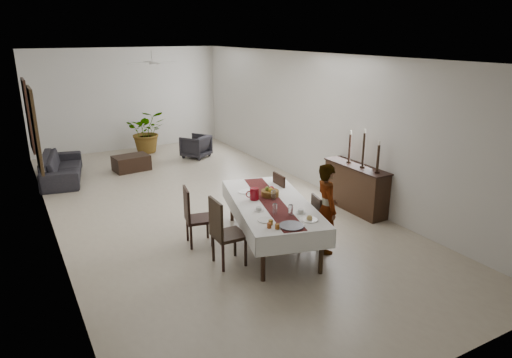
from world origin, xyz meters
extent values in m
cube|color=#B9AC93|center=(0.00, 0.00, 0.00)|extent=(6.00, 12.00, 0.00)
cube|color=white|center=(0.00, 0.00, 3.20)|extent=(6.00, 12.00, 0.02)
cube|color=silver|center=(0.00, 6.00, 1.60)|extent=(6.00, 0.02, 3.20)
cube|color=silver|center=(0.00, -6.00, 1.60)|extent=(6.00, 0.02, 3.20)
cube|color=silver|center=(-3.00, 0.00, 1.60)|extent=(0.02, 12.00, 3.20)
cube|color=silver|center=(3.00, 0.00, 1.60)|extent=(0.02, 12.00, 3.20)
cube|color=black|center=(0.35, -2.33, 0.77)|extent=(1.70, 2.75, 0.05)
cylinder|color=black|center=(-0.42, -3.39, 0.37)|extent=(0.09, 0.09, 0.75)
cylinder|color=black|center=(0.49, -3.63, 0.37)|extent=(0.09, 0.09, 0.75)
cylinder|color=black|center=(0.22, -1.04, 0.37)|extent=(0.09, 0.09, 0.75)
cylinder|color=black|center=(1.13, -1.28, 0.37)|extent=(0.09, 0.09, 0.75)
cube|color=white|center=(0.35, -2.33, 0.81)|extent=(1.94, 2.99, 0.01)
cube|color=silver|center=(-0.25, -2.17, 0.65)|extent=(0.73, 2.66, 0.32)
cube|color=white|center=(0.96, -2.50, 0.65)|extent=(0.73, 2.66, 0.32)
cube|color=white|center=(0.00, -3.66, 0.65)|extent=(1.22, 0.34, 0.32)
cube|color=silver|center=(0.71, -1.01, 0.65)|extent=(1.22, 0.34, 0.32)
cube|color=#5D1C1A|center=(0.35, -2.33, 0.81)|extent=(1.06, 2.67, 0.00)
cylinder|color=maroon|center=(0.14, -2.11, 0.92)|extent=(0.20, 0.20, 0.21)
torus|color=maroon|center=(0.05, -2.09, 0.92)|extent=(0.13, 0.05, 0.13)
cylinder|color=white|center=(0.30, -3.04, 0.90)|extent=(0.07, 0.07, 0.18)
cylinder|color=silver|center=(0.10, -2.87, 0.90)|extent=(0.07, 0.07, 0.18)
cylinder|color=silver|center=(0.42, -2.30, 0.90)|extent=(0.07, 0.07, 0.18)
cylinder|color=white|center=(0.50, -3.04, 0.84)|extent=(0.10, 0.10, 0.06)
cylinder|color=silver|center=(0.50, -3.04, 0.82)|extent=(0.16, 0.16, 0.01)
cylinder|color=silver|center=(-0.05, -2.61, 0.84)|extent=(0.10, 0.10, 0.06)
cylinder|color=white|center=(-0.05, -2.61, 0.82)|extent=(0.16, 0.16, 0.01)
cylinder|color=white|center=(0.44, -3.35, 0.82)|extent=(0.26, 0.26, 0.02)
sphere|color=tan|center=(0.44, -3.35, 0.85)|extent=(0.10, 0.10, 0.10)
cylinder|color=white|center=(-0.16, -3.02, 0.82)|extent=(0.26, 0.26, 0.02)
cylinder|color=white|center=(0.18, -1.68, 0.82)|extent=(0.26, 0.26, 0.02)
cylinder|color=#3A3A3E|center=(0.06, -3.42, 0.82)|extent=(0.38, 0.38, 0.02)
cylinder|color=brown|center=(-0.17, -3.38, 0.85)|extent=(0.07, 0.07, 0.08)
cylinder|color=#8E3F14|center=(-0.26, -3.29, 0.85)|extent=(0.07, 0.07, 0.08)
cylinder|color=#845913|center=(-0.18, -3.21, 0.85)|extent=(0.07, 0.07, 0.08)
cylinder|color=brown|center=(0.48, -2.09, 0.87)|extent=(0.32, 0.32, 0.11)
sphere|color=maroon|center=(0.51, -2.08, 0.95)|extent=(0.10, 0.10, 0.10)
sphere|color=olive|center=(0.44, -2.05, 0.95)|extent=(0.09, 0.09, 0.09)
sphere|color=gold|center=(0.46, -2.14, 0.95)|extent=(0.09, 0.09, 0.09)
cube|color=black|center=(0.82, -2.75, 0.41)|extent=(0.48, 0.48, 0.04)
cylinder|color=black|center=(0.94, -2.94, 0.19)|extent=(0.05, 0.05, 0.39)
cylinder|color=black|center=(1.01, -2.63, 0.19)|extent=(0.05, 0.05, 0.39)
cylinder|color=black|center=(0.62, -2.87, 0.19)|extent=(0.05, 0.05, 0.39)
cylinder|color=black|center=(0.70, -2.55, 0.19)|extent=(0.05, 0.05, 0.39)
cube|color=black|center=(0.99, -2.79, 0.68)|extent=(0.13, 0.39, 0.50)
cube|color=black|center=(0.75, -1.63, 0.46)|extent=(0.46, 0.46, 0.05)
cylinder|color=black|center=(0.91, -1.82, 0.22)|extent=(0.05, 0.05, 0.43)
cylinder|color=black|center=(0.93, -1.46, 0.22)|extent=(0.05, 0.05, 0.43)
cylinder|color=black|center=(0.56, -1.80, 0.22)|extent=(0.05, 0.05, 0.43)
cylinder|color=black|center=(0.58, -1.44, 0.22)|extent=(0.05, 0.05, 0.43)
cube|color=black|center=(0.94, -1.64, 0.75)|extent=(0.06, 0.44, 0.56)
cube|color=black|center=(-0.62, -2.64, 0.51)|extent=(0.50, 0.50, 0.06)
cylinder|color=black|center=(-0.82, -2.43, 0.24)|extent=(0.05, 0.05, 0.48)
cylinder|color=black|center=(-0.82, -2.83, 0.24)|extent=(0.05, 0.05, 0.48)
cylinder|color=black|center=(-0.42, -2.44, 0.24)|extent=(0.05, 0.05, 0.48)
cylinder|color=black|center=(-0.43, -2.84, 0.24)|extent=(0.05, 0.05, 0.48)
cube|color=black|center=(-0.84, -2.63, 0.84)|extent=(0.05, 0.49, 0.62)
cube|color=black|center=(-0.76, -1.71, 0.47)|extent=(0.53, 0.53, 0.05)
cylinder|color=black|center=(-0.91, -1.49, 0.22)|extent=(0.05, 0.05, 0.45)
cylinder|color=black|center=(-0.98, -1.86, 0.22)|extent=(0.05, 0.05, 0.45)
cylinder|color=black|center=(-0.54, -1.56, 0.22)|extent=(0.05, 0.05, 0.45)
cylinder|color=black|center=(-0.62, -1.93, 0.22)|extent=(0.05, 0.05, 0.45)
cube|color=black|center=(-0.96, -1.67, 0.78)|extent=(0.13, 0.45, 0.58)
imported|color=gray|center=(1.04, -3.02, 0.79)|extent=(0.52, 0.66, 1.57)
cube|color=black|center=(2.78, -1.78, 0.48)|extent=(0.42, 1.59, 0.95)
cube|color=black|center=(2.78, -1.78, 0.97)|extent=(0.47, 1.65, 0.03)
cylinder|color=black|center=(2.78, -2.36, 1.00)|extent=(0.11, 0.11, 0.03)
cylinder|color=black|center=(2.78, -2.36, 1.28)|extent=(0.05, 0.05, 0.53)
cylinder|color=white|center=(2.78, -2.36, 1.59)|extent=(0.04, 0.04, 0.08)
cylinder|color=black|center=(2.78, -1.94, 1.00)|extent=(0.11, 0.11, 0.03)
cylinder|color=black|center=(2.78, -1.94, 1.36)|extent=(0.05, 0.05, 0.69)
cylinder|color=white|center=(2.78, -1.94, 1.75)|extent=(0.04, 0.04, 0.08)
cylinder|color=black|center=(2.78, -1.51, 1.00)|extent=(0.11, 0.11, 0.03)
cylinder|color=black|center=(2.78, -1.51, 1.31)|extent=(0.05, 0.05, 0.58)
cylinder|color=beige|center=(2.78, -1.51, 1.64)|extent=(0.04, 0.04, 0.08)
imported|color=#262328|center=(-2.41, 3.52, 0.33)|extent=(1.30, 2.42, 0.67)
imported|color=#252227|center=(1.44, 3.90, 0.34)|extent=(1.02, 1.03, 0.68)
cube|color=black|center=(-0.63, 3.49, 0.21)|extent=(0.99, 0.72, 0.41)
imported|color=#285321|center=(0.36, 5.24, 0.67)|extent=(1.45, 1.34, 1.34)
cube|color=black|center=(-2.96, 2.20, 1.60)|extent=(0.06, 1.05, 1.85)
cube|color=silver|center=(-2.92, 2.20, 1.60)|extent=(0.01, 0.90, 1.70)
cube|color=black|center=(-2.96, 4.30, 1.60)|extent=(0.06, 1.05, 1.85)
cube|color=silver|center=(-2.92, 4.30, 1.60)|extent=(0.01, 0.90, 1.70)
cylinder|color=white|center=(0.00, 3.00, 3.10)|extent=(0.04, 0.04, 0.20)
cylinder|color=silver|center=(0.00, 3.00, 2.90)|extent=(0.16, 0.16, 0.08)
cube|color=silver|center=(0.00, 3.35, 2.90)|extent=(0.10, 0.55, 0.01)
cube|color=silver|center=(0.00, 2.65, 2.90)|extent=(0.10, 0.55, 0.01)
cube|color=silver|center=(0.35, 3.00, 2.90)|extent=(0.55, 0.10, 0.01)
cube|color=white|center=(-0.35, 3.00, 2.90)|extent=(0.55, 0.10, 0.01)
camera|label=1|loc=(-3.53, -8.73, 3.63)|focal=32.00mm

